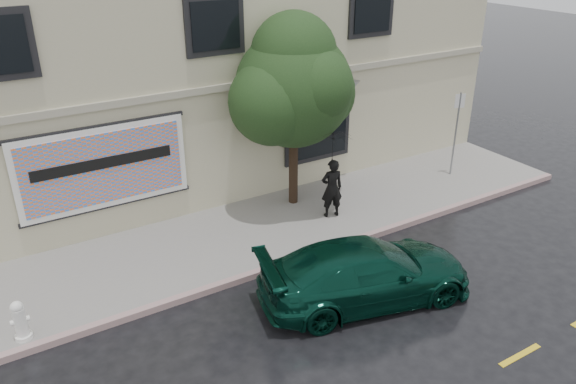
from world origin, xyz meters
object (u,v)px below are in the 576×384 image
street_tree (294,89)px  fire_hydrant (20,321)px  car (366,272)px  pedestrian (332,188)px

street_tree → fire_hydrant: street_tree is taller
car → fire_hydrant: car is taller
pedestrian → street_tree: street_tree is taller
car → street_tree: size_ratio=0.95×
pedestrian → fire_hydrant: (-8.11, -1.06, -0.42)m
pedestrian → street_tree: (-0.44, 1.28, 2.52)m
car → fire_hydrant: size_ratio=5.45×
pedestrian → fire_hydrant: pedestrian is taller
fire_hydrant → street_tree: bearing=34.9°
pedestrian → street_tree: size_ratio=0.34×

